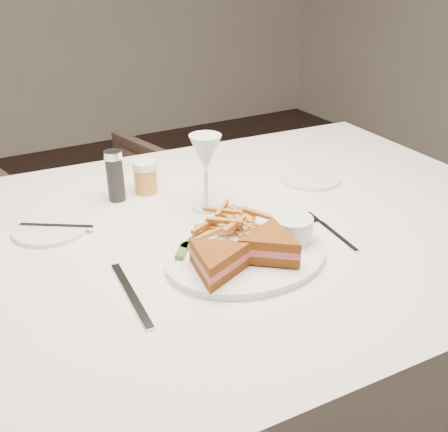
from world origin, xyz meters
TOP-DOWN VIEW (x-y plane):
  - ground at (0.00, 0.00)m, footprint 5.00×5.00m
  - table at (0.05, -0.35)m, footprint 1.56×1.09m
  - chair_far at (0.05, 0.62)m, footprint 0.74×0.71m
  - table_setting at (0.05, -0.40)m, footprint 0.81×0.60m

SIDE VIEW (x-z plane):
  - ground at x=0.00m, z-range 0.00..0.00m
  - chair_far at x=0.05m, z-range 0.00..0.64m
  - table at x=0.05m, z-range 0.00..0.75m
  - table_setting at x=0.05m, z-range 0.70..0.88m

